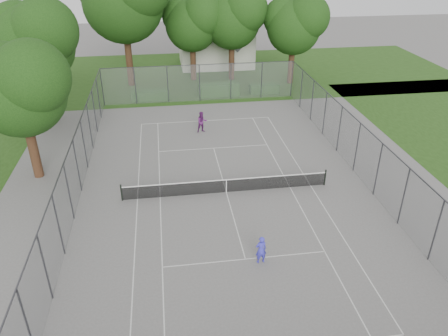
{
  "coord_description": "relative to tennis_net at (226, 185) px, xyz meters",
  "views": [
    {
      "loc": [
        -3.5,
        -23.0,
        14.38
      ],
      "look_at": [
        0.0,
        1.0,
        1.2
      ],
      "focal_mm": 35.0,
      "sensor_mm": 36.0,
      "label": 1
    }
  ],
  "objects": [
    {
      "name": "tennis_net",
      "position": [
        0.0,
        0.0,
        0.0
      ],
      "size": [
        12.87,
        0.1,
        1.1
      ],
      "color": "black",
      "rests_on": "ground"
    },
    {
      "name": "girl_player",
      "position": [
        0.7,
        -6.7,
        0.25
      ],
      "size": [
        0.6,
        0.44,
        1.53
      ],
      "primitive_type": "imported",
      "rotation": [
        0.0,
        0.0,
        3.28
      ],
      "color": "#3D38D4",
      "rests_on": "ground"
    },
    {
      "name": "tree_side_back",
      "position": [
        -13.14,
        13.38,
        6.55
      ],
      "size": [
        7.15,
        6.53,
        10.28
      ],
      "color": "#372014",
      "rests_on": "ground"
    },
    {
      "name": "grass_far",
      "position": [
        0.0,
        26.0,
        -0.51
      ],
      "size": [
        60.0,
        20.0,
        0.0
      ],
      "primitive_type": "cube",
      "color": "#214313",
      "rests_on": "ground"
    },
    {
      "name": "court_markings",
      "position": [
        0.0,
        0.0,
        -0.5
      ],
      "size": [
        11.03,
        23.83,
        0.01
      ],
      "color": "silver",
      "rests_on": "ground"
    },
    {
      "name": "tree_far_right",
      "position": [
        10.22,
        21.2,
        5.74
      ],
      "size": [
        6.33,
        5.78,
        9.1
      ],
      "color": "#372014",
      "rests_on": "ground"
    },
    {
      "name": "house",
      "position": [
        3.19,
        29.76,
        3.75
      ],
      "size": [
        8.51,
        6.59,
        10.59
      ],
      "color": "beige",
      "rests_on": "ground"
    },
    {
      "name": "hedge_mid",
      "position": [
        2.0,
        18.21,
        0.12
      ],
      "size": [
        4.01,
        1.15,
        1.26
      ],
      "primitive_type": "cube",
      "color": "#204C18",
      "rests_on": "ground"
    },
    {
      "name": "tree_far_midleft",
      "position": [
        0.05,
        23.9,
        5.76
      ],
      "size": [
        6.35,
        5.8,
        9.13
      ],
      "color": "#372014",
      "rests_on": "ground"
    },
    {
      "name": "ground",
      "position": [
        0.0,
        0.0,
        -0.51
      ],
      "size": [
        120.0,
        120.0,
        0.0
      ],
      "primitive_type": "plane",
      "color": "#615F5D",
      "rests_on": "ground"
    },
    {
      "name": "tree_far_midright",
      "position": [
        4.21,
        23.48,
        6.19
      ],
      "size": [
        6.78,
        6.19,
        9.75
      ],
      "color": "#372014",
      "rests_on": "ground"
    },
    {
      "name": "tree_side_front",
      "position": [
        -11.98,
        3.82,
        5.78
      ],
      "size": [
        6.37,
        5.82,
        9.16
      ],
      "color": "#372014",
      "rests_on": "ground"
    },
    {
      "name": "woman_player",
      "position": [
        -0.55,
        9.55,
        0.35
      ],
      "size": [
        0.94,
        0.79,
        1.73
      ],
      "primitive_type": "imported",
      "rotation": [
        0.0,
        0.0,
        0.17
      ],
      "color": "#5F2163",
      "rests_on": "ground"
    },
    {
      "name": "hedge_right",
      "position": [
        6.63,
        18.42,
        -0.08
      ],
      "size": [
        2.9,
        1.06,
        0.87
      ],
      "primitive_type": "cube",
      "color": "#204C18",
      "rests_on": "ground"
    },
    {
      "name": "hedge_left",
      "position": [
        -4.69,
        17.97,
        -0.06
      ],
      "size": [
        3.61,
        1.08,
        0.9
      ],
      "primitive_type": "cube",
      "color": "#204C18",
      "rests_on": "ground"
    },
    {
      "name": "perimeter_fence",
      "position": [
        0.0,
        0.0,
        1.3
      ],
      "size": [
        18.08,
        34.08,
        3.52
      ],
      "color": "#38383D",
      "rests_on": "ground"
    }
  ]
}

